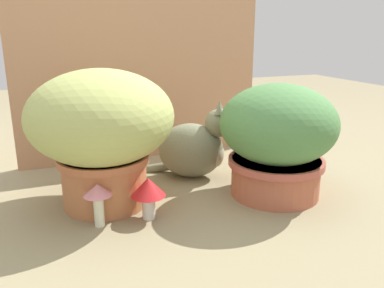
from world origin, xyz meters
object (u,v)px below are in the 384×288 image
(grass_planter, at_px, (102,128))
(leafy_planter, at_px, (278,137))
(cat, at_px, (195,148))
(mushroom_ornament_red, at_px, (148,190))
(mushroom_ornament_pink, at_px, (98,195))

(grass_planter, height_order, leafy_planter, grass_planter)
(cat, relative_size, mushroom_ornament_red, 2.57)
(leafy_planter, height_order, mushroom_ornament_red, leafy_planter)
(grass_planter, relative_size, leafy_planter, 1.17)
(leafy_planter, bearing_deg, mushroom_ornament_pink, -178.56)
(cat, bearing_deg, mushroom_ornament_red, -133.20)
(grass_planter, distance_m, leafy_planter, 0.60)
(grass_planter, height_order, cat, grass_planter)
(leafy_planter, bearing_deg, grass_planter, 166.74)
(leafy_planter, distance_m, mushroom_ornament_red, 0.49)
(leafy_planter, xyz_separation_m, cat, (-0.20, 0.27, -0.09))
(leafy_planter, xyz_separation_m, mushroom_ornament_red, (-0.48, -0.02, -0.12))
(mushroom_ornament_red, height_order, mushroom_ornament_pink, same)
(leafy_planter, relative_size, cat, 1.17)
(grass_planter, height_order, mushroom_ornament_pink, grass_planter)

